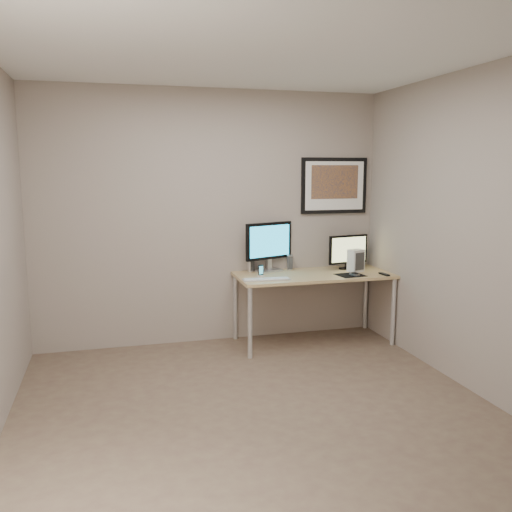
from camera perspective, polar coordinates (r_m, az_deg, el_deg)
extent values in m
plane|color=brown|center=(4.32, -0.22, -15.51)|extent=(3.60, 3.60, 0.00)
plane|color=white|center=(4.00, -0.24, 20.63)|extent=(3.60, 3.60, 0.00)
plane|color=gray|center=(5.61, -4.73, 4.00)|extent=(3.60, 0.00, 3.60)
plane|color=gray|center=(4.75, 21.27, 2.46)|extent=(0.00, 3.40, 3.40)
cube|color=tan|center=(5.63, 6.07, -2.02)|extent=(1.60, 0.70, 0.03)
cylinder|color=silver|center=(5.20, -0.63, -7.05)|extent=(0.04, 0.04, 0.70)
cylinder|color=silver|center=(5.78, -2.18, -5.38)|extent=(0.04, 0.04, 0.70)
cylinder|color=silver|center=(5.76, 14.24, -5.72)|extent=(0.04, 0.04, 0.70)
cylinder|color=silver|center=(6.29, 11.48, -4.36)|extent=(0.04, 0.04, 0.70)
cube|color=black|center=(5.97, 8.21, 7.34)|extent=(0.75, 0.03, 0.60)
cube|color=white|center=(5.95, 8.28, 7.33)|extent=(0.67, 0.00, 0.52)
cube|color=orange|center=(5.95, 8.30, 7.71)|extent=(0.54, 0.00, 0.36)
cube|color=silver|center=(5.72, 1.35, -1.52)|extent=(0.31, 0.26, 0.02)
cube|color=silver|center=(5.71, 1.35, -0.87)|extent=(0.06, 0.06, 0.11)
cube|color=black|center=(5.67, 1.36, 1.61)|extent=(0.55, 0.23, 0.39)
cube|color=#1890B7|center=(5.66, 1.42, 1.58)|extent=(0.48, 0.18, 0.33)
cube|color=black|center=(5.94, 9.62, -1.28)|extent=(0.22, 0.14, 0.02)
cube|color=black|center=(5.93, 9.63, -0.98)|extent=(0.05, 0.04, 0.05)
cube|color=black|center=(5.90, 9.68, 0.70)|extent=(0.47, 0.11, 0.31)
cube|color=tan|center=(5.89, 9.74, 0.68)|extent=(0.42, 0.08, 0.26)
cylinder|color=silver|center=(5.70, -0.59, -0.84)|extent=(0.08, 0.08, 0.16)
cylinder|color=silver|center=(5.81, 3.58, -0.68)|extent=(0.07, 0.07, 0.16)
cube|color=black|center=(5.44, 0.51, -1.55)|extent=(0.07, 0.07, 0.12)
cube|color=silver|center=(5.28, 1.10, -2.45)|extent=(0.47, 0.15, 0.02)
cube|color=black|center=(5.60, 9.91, -1.99)|extent=(0.29, 0.27, 0.00)
ellipsoid|color=black|center=(5.58, 10.34, -1.84)|extent=(0.08, 0.11, 0.03)
cube|color=black|center=(5.68, 13.35, -1.86)|extent=(0.05, 0.16, 0.02)
cube|color=silver|center=(5.79, 10.46, -0.48)|extent=(0.18, 0.16, 0.23)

